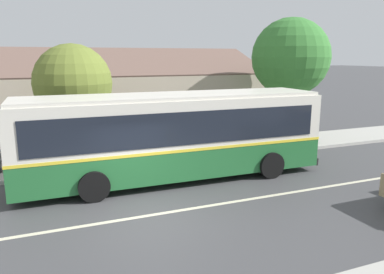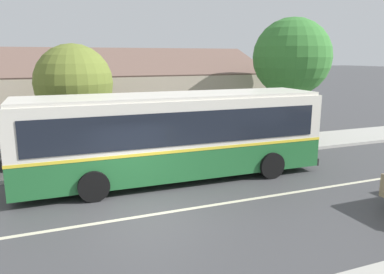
% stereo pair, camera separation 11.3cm
% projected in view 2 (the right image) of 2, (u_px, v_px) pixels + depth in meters
% --- Properties ---
extents(ground_plane, '(300.00, 300.00, 0.00)m').
position_uv_depth(ground_plane, '(146.00, 216.00, 10.79)').
color(ground_plane, '#424244').
extents(sidewalk_far, '(60.00, 3.00, 0.15)m').
position_uv_depth(sidewalk_far, '(111.00, 161.00, 16.23)').
color(sidewalk_far, '#ADAAA3').
rests_on(sidewalk_far, ground).
extents(lane_divider_stripe, '(60.00, 0.16, 0.01)m').
position_uv_depth(lane_divider_stripe, '(146.00, 216.00, 10.79)').
color(lane_divider_stripe, beige).
rests_on(lane_divider_stripe, ground).
extents(community_building, '(21.34, 8.80, 6.07)m').
position_uv_depth(community_building, '(81.00, 101.00, 22.82)').
color(community_building, tan).
rests_on(community_building, ground).
extents(transit_bus, '(11.26, 2.89, 3.18)m').
position_uv_depth(transit_bus, '(174.00, 134.00, 13.74)').
color(transit_bus, '#236633').
rests_on(transit_bus, ground).
extents(bench_by_building, '(1.56, 0.51, 0.94)m').
position_uv_depth(bench_by_building, '(18.00, 160.00, 14.58)').
color(bench_by_building, '#4C4C4C').
rests_on(bench_by_building, sidewalk_far).
extents(street_tree_primary, '(4.06, 4.06, 6.51)m').
position_uv_depth(street_tree_primary, '(290.00, 60.00, 19.50)').
color(street_tree_primary, '#4C3828').
rests_on(street_tree_primary, ground).
extents(street_tree_secondary, '(3.26, 3.26, 5.05)m').
position_uv_depth(street_tree_secondary, '(73.00, 87.00, 15.67)').
color(street_tree_secondary, '#4C3828').
rests_on(street_tree_secondary, ground).
extents(bus_stop_sign, '(0.36, 0.07, 2.40)m').
position_uv_depth(bus_stop_sign, '(294.00, 117.00, 18.15)').
color(bus_stop_sign, gray).
rests_on(bus_stop_sign, sidewalk_far).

